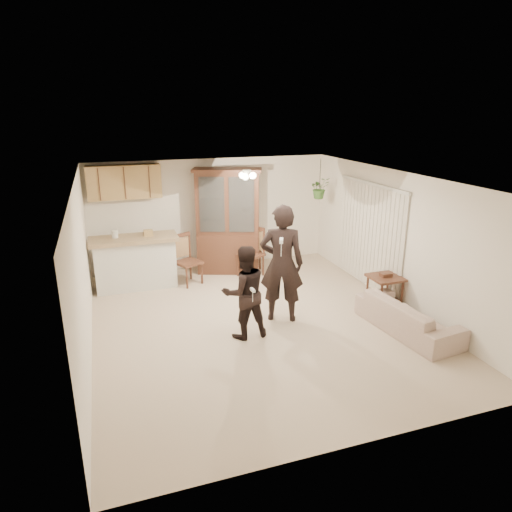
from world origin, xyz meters
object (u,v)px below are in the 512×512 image
object	(u,v)px
chair_hutch_right	(251,257)
adult	(281,271)
chair_bar	(189,270)
china_hutch	(228,222)
chair_hutch_left	(250,263)
sofa	(408,311)
side_table	(384,291)
child	(245,298)

from	to	relation	value
chair_hutch_right	adult	bearing A→B (deg)	79.42
chair_hutch_right	chair_bar	bearing A→B (deg)	15.47
china_hutch	chair_hutch_left	bearing A→B (deg)	-30.17
sofa	chair_hutch_left	size ratio (longest dim) A/B	1.71
adult	chair_bar	size ratio (longest dim) A/B	1.68
sofa	side_table	world-z (taller)	sofa
china_hutch	side_table	distance (m)	3.71
child	side_table	distance (m)	2.83
chair_bar	sofa	bearing A→B (deg)	-73.81
chair_hutch_left	side_table	bearing A→B (deg)	6.68
side_table	chair_hutch_right	world-z (taller)	chair_hutch_right
chair_bar	chair_hutch_left	distance (m)	1.39
adult	chair_hutch_left	bearing A→B (deg)	-70.87
adult	china_hutch	distance (m)	2.72
chair_bar	chair_hutch_right	bearing A→B (deg)	-7.08
china_hutch	chair_hutch_left	world-z (taller)	china_hutch
chair_bar	chair_hutch_right	distance (m)	1.65
adult	child	xyz separation A→B (m)	(-0.79, -0.40, -0.22)
china_hutch	chair_hutch_right	distance (m)	1.04
adult	sofa	bearing A→B (deg)	171.84
sofa	side_table	xyz separation A→B (m)	(0.18, 0.95, -0.04)
sofa	adult	distance (m)	2.21
side_table	china_hutch	bearing A→B (deg)	127.55
sofa	china_hutch	xyz separation A→B (m)	(-2.03, 3.82, 0.79)
child	chair_hutch_left	distance (m)	2.85
china_hutch	chair_bar	distance (m)	1.41
side_table	chair_hutch_right	size ratio (longest dim) A/B	0.73
sofa	adult	bearing A→B (deg)	52.28
side_table	chair_hutch_right	distance (m)	3.36
chair_bar	side_table	bearing A→B (deg)	-62.69
china_hutch	chair_hutch_left	size ratio (longest dim) A/B	2.14
side_table	chair_hutch_left	bearing A→B (deg)	127.12
child	chair_hutch_left	world-z (taller)	child
chair_bar	chair_hutch_right	size ratio (longest dim) A/B	1.14
child	chair_hutch_right	xyz separation A→B (m)	(1.13, 3.15, -0.41)
adult	chair_hutch_left	distance (m)	2.33
sofa	chair_hutch_left	world-z (taller)	chair_hutch_left
china_hutch	chair_hutch_left	distance (m)	1.03
chair_bar	chair_hutch_left	xyz separation A→B (m)	(1.39, 0.04, 0.01)
chair_hutch_left	chair_hutch_right	bearing A→B (deg)	131.28
child	side_table	xyz separation A→B (m)	(2.80, 0.23, -0.35)
sofa	chair_bar	world-z (taller)	chair_bar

